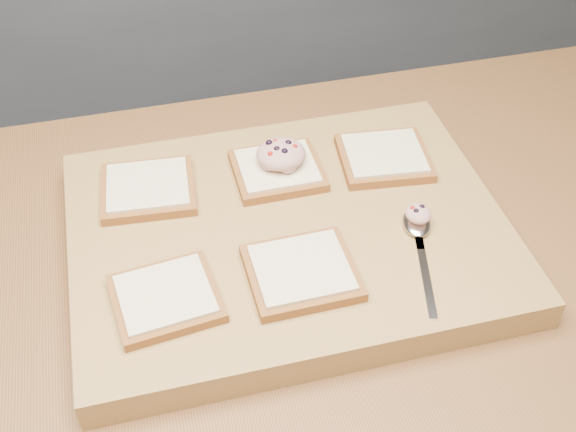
# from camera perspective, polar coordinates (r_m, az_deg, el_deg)

# --- Properties ---
(back_counter) EXTENTS (3.60, 0.62, 0.94)m
(back_counter) POSITION_cam_1_polar(r_m,az_deg,el_deg) (2.28, -9.00, 14.55)
(back_counter) COLOR slate
(back_counter) RESTS_ON ground
(cutting_board) EXTENTS (0.53, 0.40, 0.04)m
(cutting_board) POSITION_cam_1_polar(r_m,az_deg,el_deg) (0.90, 0.00, -1.47)
(cutting_board) COLOR #AE8D4A
(cutting_board) RESTS_ON island_counter
(bread_far_left) EXTENTS (0.13, 0.12, 0.02)m
(bread_far_left) POSITION_cam_1_polar(r_m,az_deg,el_deg) (0.94, -11.00, 2.15)
(bread_far_left) COLOR brown
(bread_far_left) RESTS_ON cutting_board
(bread_far_center) EXTENTS (0.11, 0.10, 0.02)m
(bread_far_center) POSITION_cam_1_polar(r_m,az_deg,el_deg) (0.95, -0.84, 3.68)
(bread_far_center) COLOR brown
(bread_far_center) RESTS_ON cutting_board
(bread_far_right) EXTENTS (0.13, 0.12, 0.02)m
(bread_far_right) POSITION_cam_1_polar(r_m,az_deg,el_deg) (0.98, 7.60, 4.65)
(bread_far_right) COLOR brown
(bread_far_right) RESTS_ON cutting_board
(bread_near_left) EXTENTS (0.12, 0.12, 0.02)m
(bread_near_left) POSITION_cam_1_polar(r_m,az_deg,el_deg) (0.81, -9.64, -6.38)
(bread_near_left) COLOR brown
(bread_near_left) RESTS_ON cutting_board
(bread_near_center) EXTENTS (0.12, 0.11, 0.02)m
(bread_near_center) POSITION_cam_1_polar(r_m,az_deg,el_deg) (0.82, 1.08, -4.42)
(bread_near_center) COLOR brown
(bread_near_center) RESTS_ON cutting_board
(tuna_salad_dollop) EXTENTS (0.06, 0.06, 0.03)m
(tuna_salad_dollop) POSITION_cam_1_polar(r_m,az_deg,el_deg) (0.94, -0.56, 4.95)
(tuna_salad_dollop) COLOR tan
(tuna_salad_dollop) RESTS_ON bread_far_center
(spoon) EXTENTS (0.06, 0.17, 0.01)m
(spoon) POSITION_cam_1_polar(r_m,az_deg,el_deg) (0.88, 10.23, -1.09)
(spoon) COLOR silver
(spoon) RESTS_ON cutting_board
(spoon_salad) EXTENTS (0.03, 0.03, 0.02)m
(spoon_salad) POSITION_cam_1_polar(r_m,az_deg,el_deg) (0.88, 10.24, 0.20)
(spoon_salad) COLOR tan
(spoon_salad) RESTS_ON spoon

